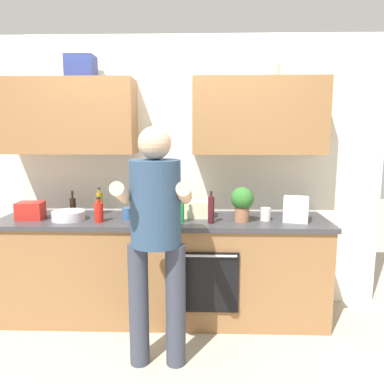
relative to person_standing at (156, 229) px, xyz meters
The scene contains 19 objects.
ground_plane 1.22m from the person_standing, 92.52° to the left, with size 12.00×12.00×0.00m, color #B2A893.
back_wall_unit 1.10m from the person_standing, 91.83° to the left, with size 4.00×0.38×2.50m.
counter 0.89m from the person_standing, 92.42° to the left, with size 2.84×0.67×0.90m.
person_standing is the anchor object (origin of this frame).
bottle_syrup 0.76m from the person_standing, 84.80° to the left, with size 0.07×0.07×0.29m.
bottle_oil 1.08m from the person_standing, 125.66° to the left, with size 0.06×0.06×0.24m.
bottle_soy 1.21m from the person_standing, 135.56° to the left, with size 0.05×0.05×0.22m.
bottle_soda 0.57m from the person_standing, 76.26° to the left, with size 0.06×0.06×0.33m.
bottle_wine 0.67m from the person_standing, 55.09° to the left, with size 0.05×0.05×0.27m.
bottle_vinegar 0.95m from the person_standing, 108.61° to the left, with size 0.07×0.07×0.20m.
bottle_hotsauce 0.78m from the person_standing, 134.14° to the left, with size 0.07×0.07×0.21m.
cup_tea 0.74m from the person_standing, 116.59° to the left, with size 0.08×0.08×0.10m, color #33598C.
cup_coffee 1.07m from the person_standing, 37.96° to the left, with size 0.09×0.09×0.11m, color white.
mixing_bowl 1.04m from the person_standing, 142.75° to the left, with size 0.28×0.28×0.08m, color silver.
knife_block 0.85m from the person_standing, 98.57° to the left, with size 0.10×0.14×0.31m.
potted_herb 0.89m from the person_standing, 43.39° to the left, with size 0.19×0.19×0.29m.
grocery_bag_produce 1.26m from the person_standing, 30.15° to the left, with size 0.20×0.16×0.21m, color silver.
grocery_bag_crisps 1.33m from the person_standing, 151.00° to the left, with size 0.22×0.16×0.15m, color red.
grocery_bag_rice 0.83m from the person_standing, 70.31° to the left, with size 0.25×0.19×0.14m, color beige.
Camera 1 is at (0.35, -3.16, 1.65)m, focal length 35.09 mm.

